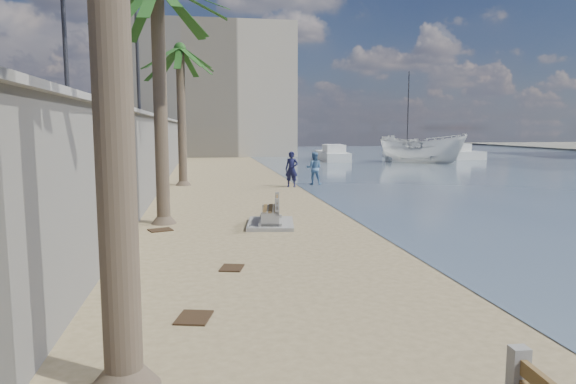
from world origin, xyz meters
TOP-DOWN VIEW (x-y plane):
  - ground_plane at (0.00, 0.00)m, footprint 140.00×140.00m
  - seawall at (-5.20, 20.00)m, footprint 0.45×70.00m
  - wall_cap at (-5.20, 20.00)m, footprint 0.80×70.00m
  - end_building at (-2.00, 52.00)m, footprint 18.00×12.00m
  - bench_far at (-0.84, 8.28)m, footprint 1.69×2.24m
  - palm_back at (-3.93, 20.21)m, footprint 5.00×5.00m
  - streetlight at (-5.10, 12.00)m, footprint 0.28×0.28m
  - person_a at (1.61, 18.55)m, footprint 0.90×0.77m
  - person_b at (3.00, 19.51)m, footprint 1.08×0.93m
  - boat_cruiser at (15.90, 34.80)m, footprint 4.15×4.15m
  - yacht_near at (21.72, 42.97)m, footprint 3.84×11.45m
  - yacht_far at (9.21, 39.94)m, footprint 2.77×7.87m
  - sailboat_west at (19.06, 45.70)m, footprint 6.33×4.78m
  - debris_b at (-3.07, 0.67)m, footprint 0.64×0.74m
  - debris_c at (-4.16, 8.03)m, footprint 0.80×0.72m
  - debris_d at (-2.31, 3.51)m, footprint 0.59×0.67m

SIDE VIEW (x-z plane):
  - ground_plane at x=0.00m, z-range 0.00..0.00m
  - debris_b at x=-3.07m, z-range 0.00..0.03m
  - debris_c at x=-4.16m, z-range 0.00..0.03m
  - debris_d at x=-2.31m, z-range 0.00..0.03m
  - sailboat_west at x=19.06m, z-range -4.23..4.88m
  - yacht_near at x=21.72m, z-range -0.40..1.10m
  - yacht_far at x=9.21m, z-range -0.40..1.10m
  - bench_far at x=-0.84m, z-range -0.05..0.81m
  - person_b at x=3.00m, z-range 0.00..1.93m
  - person_a at x=1.61m, z-range 0.00..2.10m
  - boat_cruiser at x=15.90m, z-range -0.40..3.00m
  - seawall at x=-5.20m, z-range 0.00..3.50m
  - wall_cap at x=-5.20m, z-range 3.49..3.61m
  - streetlight at x=-5.10m, z-range 4.08..9.21m
  - palm_back at x=-3.93m, z-range 2.98..10.95m
  - end_building at x=-2.00m, z-range 0.00..14.00m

